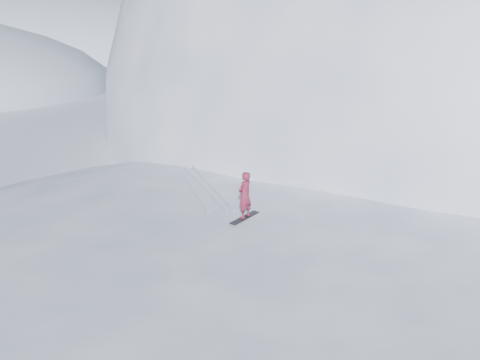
# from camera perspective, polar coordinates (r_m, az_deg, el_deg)

# --- Properties ---
(ground) EXTENTS (400.00, 400.00, 0.00)m
(ground) POSITION_cam_1_polar(r_m,az_deg,el_deg) (14.80, 2.37, -17.08)
(ground) COLOR white
(ground) RESTS_ON ground
(near_ridge) EXTENTS (36.00, 28.00, 4.80)m
(near_ridge) POSITION_cam_1_polar(r_m,az_deg,el_deg) (17.43, 3.57, -10.93)
(near_ridge) COLOR white
(near_ridge) RESTS_ON ground
(summit_peak) EXTENTS (60.00, 56.00, 56.00)m
(summit_peak) POSITION_cam_1_polar(r_m,az_deg,el_deg) (45.79, 23.17, 6.80)
(summit_peak) COLOR white
(summit_peak) RESTS_ON ground
(peak_shoulder) EXTENTS (28.00, 24.00, 18.00)m
(peak_shoulder) POSITION_cam_1_polar(r_m,az_deg,el_deg) (35.14, 11.64, 4.54)
(peak_shoulder) COLOR white
(peak_shoulder) RESTS_ON ground
(far_ridge_c) EXTENTS (140.00, 90.00, 36.00)m
(far_ridge_c) POSITION_cam_1_polar(r_m,az_deg,el_deg) (127.54, -27.55, 13.38)
(far_ridge_c) COLOR white
(far_ridge_c) RESTS_ON ground
(wind_bumps) EXTENTS (16.00, 14.40, 1.00)m
(wind_bumps) POSITION_cam_1_polar(r_m,az_deg,el_deg) (16.44, -1.15, -12.95)
(wind_bumps) COLOR white
(wind_bumps) RESTS_ON ground
(snowboard) EXTENTS (1.25, 1.15, 0.02)m
(snowboard) POSITION_cam_1_polar(r_m,az_deg,el_deg) (15.43, 0.63, -5.04)
(snowboard) COLOR black
(snowboard) RESTS_ON near_ridge
(snowboarder) EXTENTS (0.74, 0.72, 1.72)m
(snowboarder) POSITION_cam_1_polar(r_m,az_deg,el_deg) (15.09, 0.64, -2.02)
(snowboarder) COLOR maroon
(snowboarder) RESTS_ON snowboard
(board_tracks) EXTENTS (1.98, 5.94, 0.04)m
(board_tracks) POSITION_cam_1_polar(r_m,az_deg,el_deg) (18.62, -5.27, -0.69)
(board_tracks) COLOR silver
(board_tracks) RESTS_ON ground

